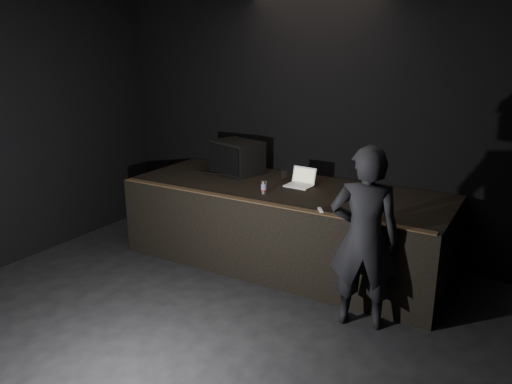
{
  "coord_description": "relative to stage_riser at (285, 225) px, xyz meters",
  "views": [
    {
      "loc": [
        2.69,
        -2.6,
        2.7
      ],
      "look_at": [
        -0.18,
        2.3,
        1.02
      ],
      "focal_mm": 35.0,
      "sensor_mm": 36.0,
      "label": 1
    }
  ],
  "objects": [
    {
      "name": "person",
      "position": [
        1.33,
        -0.95,
        0.42
      ],
      "size": [
        0.76,
        0.59,
        1.83
      ],
      "primitive_type": "imported",
      "rotation": [
        0.0,
        0.0,
        3.4
      ],
      "color": "black",
      "rests_on": "ground"
    },
    {
      "name": "stage_riser",
      "position": [
        0.0,
        0.0,
        0.0
      ],
      "size": [
        4.0,
        1.5,
        1.0
      ],
      "primitive_type": "cube",
      "color": "black",
      "rests_on": "ground"
    },
    {
      "name": "cable",
      "position": [
        -1.02,
        0.11,
        0.51
      ],
      "size": [
        0.83,
        0.17,
        0.02
      ],
      "primitive_type": "cylinder",
      "rotation": [
        0.0,
        1.57,
        0.18
      ],
      "color": "black",
      "rests_on": "stage_riser"
    },
    {
      "name": "riser_lip",
      "position": [
        0.0,
        -0.71,
        0.51
      ],
      "size": [
        3.92,
        0.1,
        0.01
      ],
      "primitive_type": "cube",
      "color": "brown",
      "rests_on": "stage_riser"
    },
    {
      "name": "beer_can",
      "position": [
        -0.11,
        -0.37,
        0.58
      ],
      "size": [
        0.07,
        0.07,
        0.16
      ],
      "color": "silver",
      "rests_on": "stage_riser"
    },
    {
      "name": "stage_monitor",
      "position": [
        -0.92,
        0.33,
        0.72
      ],
      "size": [
        0.77,
        0.65,
        0.44
      ],
      "rotation": [
        0.0,
        0.0,
        -0.3
      ],
      "color": "black",
      "rests_on": "stage_riser"
    },
    {
      "name": "wii_remote",
      "position": [
        0.75,
        -0.65,
        0.51
      ],
      "size": [
        0.11,
        0.14,
        0.03
      ],
      "primitive_type": "cube",
      "rotation": [
        0.0,
        0.0,
        0.59
      ],
      "color": "white",
      "rests_on": "stage_riser"
    },
    {
      "name": "laptop",
      "position": [
        0.13,
        0.17,
        0.56
      ],
      "size": [
        0.34,
        0.31,
        0.22
      ],
      "rotation": [
        0.0,
        0.0,
        -0.07
      ],
      "color": "white",
      "rests_on": "stage_riser"
    },
    {
      "name": "plastic_cup",
      "position": [
        -0.21,
        0.36,
        0.56
      ],
      "size": [
        0.09,
        0.09,
        0.11
      ],
      "primitive_type": "cylinder",
      "color": "white",
      "rests_on": "stage_riser"
    },
    {
      "name": "room_walls",
      "position": [
        0.0,
        -2.73,
        1.52
      ],
      "size": [
        6.1,
        7.1,
        3.52
      ],
      "color": "black",
      "rests_on": "ground"
    },
    {
      "name": "ground",
      "position": [
        0.0,
        -2.73,
        -0.5
      ],
      "size": [
        7.0,
        7.0,
        0.0
      ],
      "primitive_type": "plane",
      "color": "black",
      "rests_on": "ground"
    }
  ]
}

